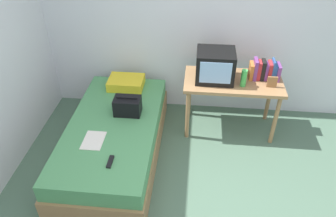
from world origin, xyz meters
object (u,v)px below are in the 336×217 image
(book_row, at_px, (264,70))
(picture_frame, at_px, (272,82))
(desk, at_px, (232,86))
(water_bottle, at_px, (244,78))
(tv, at_px, (215,66))
(handbag, at_px, (128,106))
(bed, at_px, (115,139))
(remote_dark, at_px, (110,162))
(magazine, at_px, (94,140))
(pillow, at_px, (126,83))

(book_row, xyz_separation_m, picture_frame, (0.07, -0.18, -0.04))
(desk, height_order, water_bottle, water_bottle)
(tv, relative_size, picture_frame, 3.31)
(desk, relative_size, handbag, 3.87)
(bed, xyz_separation_m, picture_frame, (1.76, 0.53, 0.55))
(tv, relative_size, remote_dark, 2.82)
(book_row, bearing_deg, magazine, -150.49)
(pillow, relative_size, handbag, 1.48)
(desk, relative_size, remote_dark, 7.44)
(desk, height_order, book_row, book_row)
(bed, relative_size, handbag, 6.67)
(pillow, bearing_deg, picture_frame, -7.24)
(tv, bearing_deg, pillow, 174.32)
(picture_frame, relative_size, remote_dark, 0.85)
(water_bottle, distance_m, magazine, 1.80)
(tv, relative_size, magazine, 1.52)
(picture_frame, bearing_deg, bed, -163.15)
(water_bottle, distance_m, remote_dark, 1.76)
(bed, distance_m, water_bottle, 1.63)
(bed, xyz_separation_m, water_bottle, (1.43, 0.52, 0.59))
(picture_frame, bearing_deg, pillow, 172.76)
(book_row, xyz_separation_m, pillow, (-1.68, 0.04, -0.30))
(pillow, bearing_deg, bed, -90.18)
(tv, relative_size, handbag, 1.47)
(water_bottle, height_order, handbag, water_bottle)
(magazine, bearing_deg, water_bottle, 28.18)
(bed, height_order, magazine, magazine)
(desk, height_order, remote_dark, desk)
(book_row, xyz_separation_m, magazine, (-1.81, -1.02, -0.35))
(desk, relative_size, magazine, 4.00)
(picture_frame, bearing_deg, handbag, -168.27)
(bed, distance_m, desk, 1.53)
(water_bottle, height_order, book_row, book_row)
(book_row, xyz_separation_m, remote_dark, (-1.56, -1.31, -0.34))
(magazine, bearing_deg, book_row, 29.51)
(bed, relative_size, desk, 1.72)
(desk, bearing_deg, magazine, -146.83)
(book_row, distance_m, pillow, 1.71)
(handbag, bearing_deg, bed, -124.94)
(handbag, relative_size, remote_dark, 1.92)
(desk, distance_m, tv, 0.36)
(pillow, distance_m, remote_dark, 1.36)
(magazine, bearing_deg, handbag, 62.66)
(water_bottle, xyz_separation_m, remote_dark, (-1.31, -1.12, -0.34))
(water_bottle, height_order, magazine, water_bottle)
(bed, relative_size, picture_frame, 15.06)
(desk, relative_size, picture_frame, 8.74)
(handbag, xyz_separation_m, magazine, (-0.26, -0.51, -0.10))
(pillow, bearing_deg, magazine, -96.81)
(tv, xyz_separation_m, handbag, (-0.97, -0.45, -0.32))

